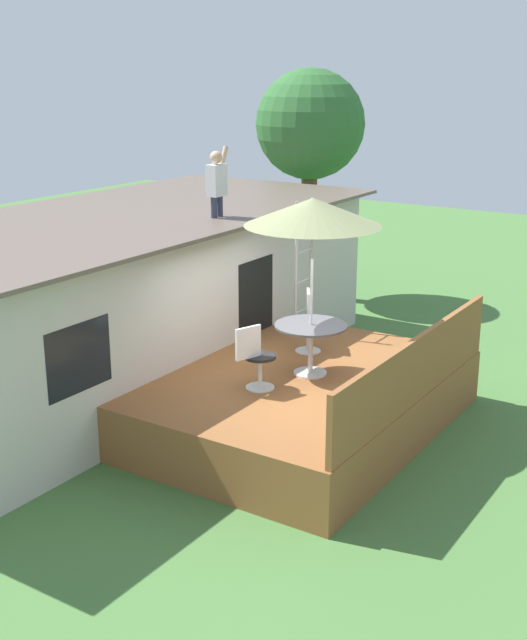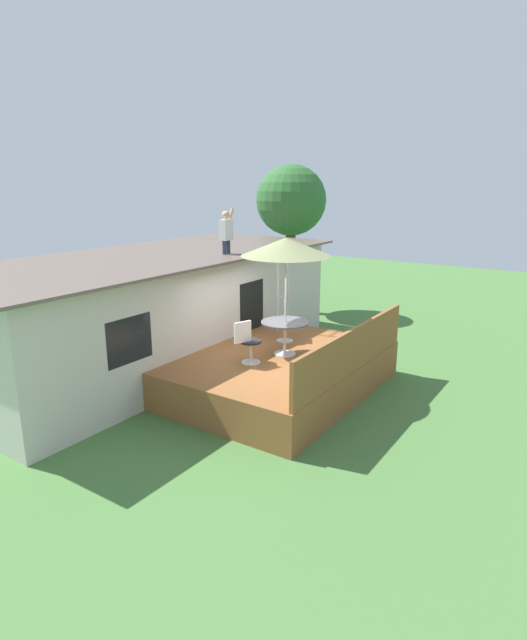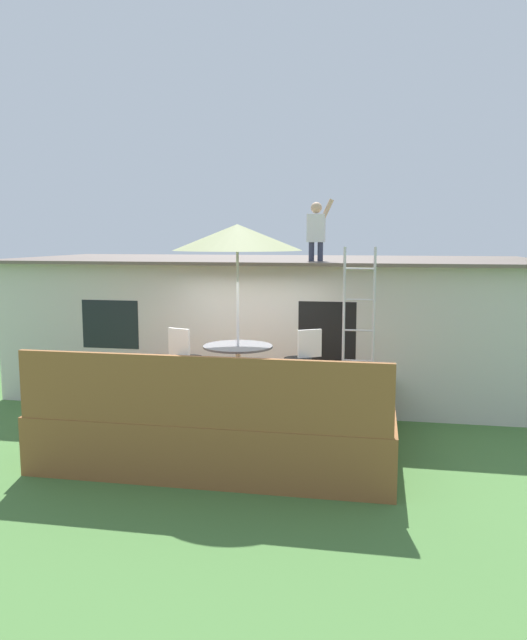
% 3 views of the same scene
% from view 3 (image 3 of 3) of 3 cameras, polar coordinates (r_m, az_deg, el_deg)
% --- Properties ---
extents(ground_plane, '(40.00, 40.00, 0.00)m').
position_cam_3_polar(ground_plane, '(9.70, -2.93, -11.26)').
color(ground_plane, '#477538').
extents(house, '(10.50, 4.50, 2.72)m').
position_cam_3_polar(house, '(12.82, 0.77, -0.29)').
color(house, beige).
rests_on(house, ground).
extents(deck, '(4.89, 3.69, 0.80)m').
position_cam_3_polar(deck, '(9.57, -2.95, -9.00)').
color(deck, brown).
rests_on(deck, ground).
extents(deck_railing, '(4.79, 0.08, 0.90)m').
position_cam_3_polar(deck_railing, '(7.67, -6.14, -6.67)').
color(deck_railing, brown).
rests_on(deck_railing, deck).
extents(patio_table, '(1.04, 1.04, 0.74)m').
position_cam_3_polar(patio_table, '(9.19, -2.39, -3.37)').
color(patio_table, silver).
rests_on(patio_table, deck).
extents(patio_umbrella, '(1.90, 1.90, 2.54)m').
position_cam_3_polar(patio_umbrella, '(9.02, -2.45, 7.68)').
color(patio_umbrella, silver).
rests_on(patio_umbrella, deck).
extents(step_ladder, '(0.52, 0.04, 2.20)m').
position_cam_3_polar(step_ladder, '(10.02, 8.86, 0.45)').
color(step_ladder, silver).
rests_on(step_ladder, deck).
extents(person_figure, '(0.47, 0.20, 1.11)m').
position_cam_3_polar(person_figure, '(11.14, 4.98, 8.61)').
color(person_figure, '#33384C').
rests_on(person_figure, house).
extents(patio_chair_left, '(0.60, 0.44, 0.92)m').
position_cam_3_polar(patio_chair_left, '(9.77, -7.25, -3.53)').
color(patio_chair_left, silver).
rests_on(patio_chair_left, deck).
extents(patio_chair_right, '(0.57, 0.45, 0.92)m').
position_cam_3_polar(patio_chair_right, '(9.61, 3.62, -3.68)').
color(patio_chair_right, silver).
rests_on(patio_chair_right, deck).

